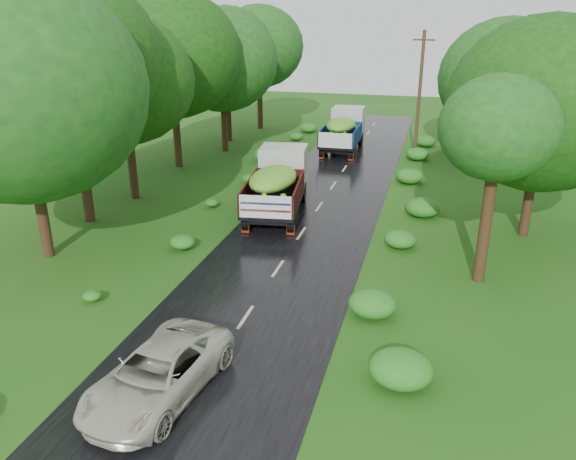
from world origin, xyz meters
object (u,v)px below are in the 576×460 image
(car, at_px, (158,373))
(truck_far, at_px, (344,129))
(truck_near, at_px, (278,181))
(utility_pole, at_px, (419,93))

(car, bearing_deg, truck_far, 97.70)
(car, bearing_deg, truck_near, 101.32)
(truck_near, xyz_separation_m, car, (1.02, -15.16, -0.96))
(truck_far, height_order, car, truck_far)
(utility_pole, bearing_deg, truck_near, -101.22)
(truck_far, distance_m, car, 29.74)
(truck_far, distance_m, utility_pole, 5.93)
(utility_pole, bearing_deg, truck_far, -170.49)
(truck_far, relative_size, car, 1.39)
(truck_near, xyz_separation_m, utility_pole, (6.14, 14.34, 2.73))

